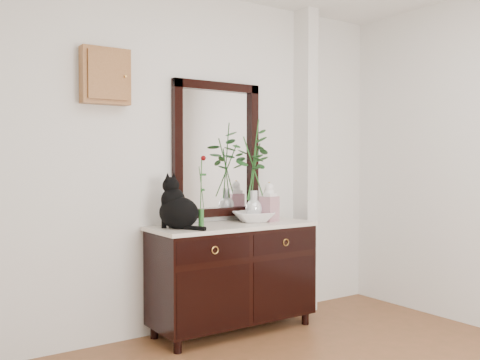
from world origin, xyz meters
TOP-DOWN VIEW (x-y plane):
  - wall_back at (0.00, 1.98)m, footprint 3.60×0.04m
  - pilaster at (1.00, 1.90)m, footprint 0.12×0.20m
  - sideboard at (0.10, 1.73)m, footprint 1.33×0.52m
  - wall_mirror at (0.10, 1.97)m, footprint 0.80×0.06m
  - key_cabinet at (-0.85, 1.94)m, footprint 0.35×0.10m
  - cat at (-0.38, 1.72)m, footprint 0.39×0.42m
  - lotus_bowl at (0.33, 1.77)m, footprint 0.43×0.43m
  - vase_branches at (0.33, 1.77)m, footprint 0.47×0.47m
  - bud_vase_rose at (-0.22, 1.67)m, footprint 0.07×0.07m
  - ginger_jar at (0.46, 1.73)m, footprint 0.14×0.14m

SIDE VIEW (x-z plane):
  - sideboard at x=0.10m, z-range 0.06..0.88m
  - lotus_bowl at x=0.33m, z-range 0.85..0.93m
  - ginger_jar at x=0.46m, z-range 0.85..1.18m
  - cat at x=-0.38m, z-range 0.85..1.24m
  - bud_vase_rose at x=-0.22m, z-range 0.85..1.40m
  - vase_branches at x=0.33m, z-range 0.87..1.70m
  - wall_back at x=0.00m, z-range 0.00..2.70m
  - pilaster at x=1.00m, z-range 0.00..2.70m
  - wall_mirror at x=0.10m, z-range 0.89..1.99m
  - key_cabinet at x=-0.85m, z-range 1.75..2.15m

